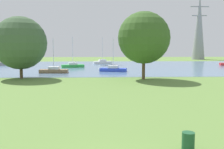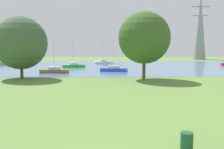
# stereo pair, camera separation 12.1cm
# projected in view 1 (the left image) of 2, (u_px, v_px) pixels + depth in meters

# --- Properties ---
(ground_plane) EXTENTS (160.00, 160.00, 0.00)m
(ground_plane) POSITION_uv_depth(u_px,v_px,m) (103.00, 86.00, 30.61)
(ground_plane) COLOR olive
(litter_bin) EXTENTS (0.56, 0.56, 0.80)m
(litter_bin) POSITION_uv_depth(u_px,v_px,m) (188.00, 141.00, 11.61)
(litter_bin) COLOR #1E512D
(litter_bin) RESTS_ON ground
(water_surface) EXTENTS (140.00, 40.00, 0.02)m
(water_surface) POSITION_uv_depth(u_px,v_px,m) (102.00, 67.00, 58.42)
(water_surface) COLOR #5F7FA2
(water_surface) RESTS_ON ground
(sailboat_brown) EXTENTS (4.86, 1.69, 5.92)m
(sailboat_brown) POSITION_uv_depth(u_px,v_px,m) (54.00, 70.00, 44.76)
(sailboat_brown) COLOR brown
(sailboat_brown) RESTS_ON water_surface
(sailboat_green) EXTENTS (5.03, 2.71, 6.55)m
(sailboat_green) POSITION_uv_depth(u_px,v_px,m) (73.00, 65.00, 56.31)
(sailboat_green) COLOR green
(sailboat_green) RESTS_ON water_surface
(sailboat_white) EXTENTS (5.02, 2.69, 6.94)m
(sailboat_white) POSITION_uv_depth(u_px,v_px,m) (102.00, 62.00, 68.63)
(sailboat_white) COLOR white
(sailboat_white) RESTS_ON water_surface
(sailboat_blue) EXTENTS (5.02, 2.66, 6.00)m
(sailboat_blue) POSITION_uv_depth(u_px,v_px,m) (113.00, 69.00, 47.31)
(sailboat_blue) COLOR blue
(sailboat_blue) RESTS_ON water_surface
(tree_mid_shore) EXTENTS (7.50, 7.50, 8.79)m
(tree_mid_shore) POSITION_uv_depth(u_px,v_px,m) (20.00, 43.00, 36.94)
(tree_mid_shore) COLOR brown
(tree_mid_shore) RESTS_ON ground
(tree_west_far) EXTENTS (7.17, 7.17, 9.33)m
(tree_west_far) POSITION_uv_depth(u_px,v_px,m) (144.00, 38.00, 35.83)
(tree_west_far) COLOR brown
(tree_west_far) RESTS_ON ground
(electricity_pylon) EXTENTS (6.40, 4.40, 22.46)m
(electricity_pylon) POSITION_uv_depth(u_px,v_px,m) (199.00, 27.00, 89.61)
(electricity_pylon) COLOR gray
(electricity_pylon) RESTS_ON ground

